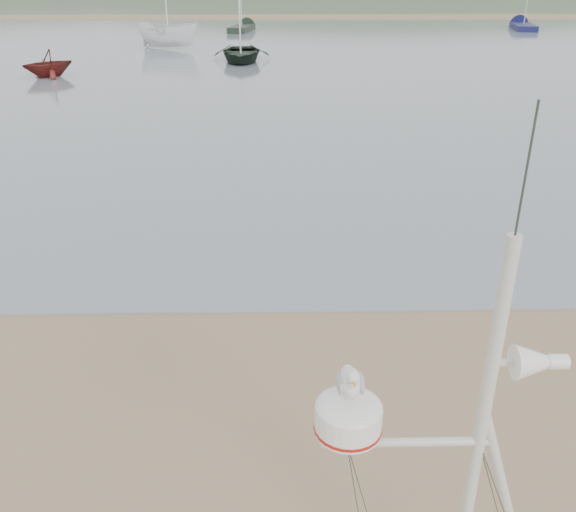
{
  "coord_description": "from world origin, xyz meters",
  "views": [
    {
      "loc": [
        2.1,
        -5.18,
        5.5
      ],
      "look_at": [
        2.22,
        1.0,
        2.54
      ],
      "focal_mm": 38.0,
      "sensor_mm": 36.0,
      "label": 1
    }
  ],
  "objects_px": {
    "boat_dark": "(240,19)",
    "sailboat_blue_far": "(520,25)",
    "sailboat_dark_mid": "(246,27)",
    "boat_red": "(45,51)",
    "boat_white": "(166,12)"
  },
  "relations": [
    {
      "from": "boat_dark",
      "to": "boat_red",
      "type": "height_order",
      "value": "boat_dark"
    },
    {
      "from": "boat_dark",
      "to": "sailboat_blue_far",
      "type": "distance_m",
      "value": 34.05
    },
    {
      "from": "boat_dark",
      "to": "sailboat_dark_mid",
      "type": "relative_size",
      "value": 0.76
    },
    {
      "from": "boat_red",
      "to": "boat_white",
      "type": "bearing_deg",
      "value": 117.55
    },
    {
      "from": "sailboat_blue_far",
      "to": "boat_dark",
      "type": "bearing_deg",
      "value": -139.09
    },
    {
      "from": "boat_dark",
      "to": "boat_red",
      "type": "bearing_deg",
      "value": -152.27
    },
    {
      "from": "boat_white",
      "to": "boat_dark",
      "type": "bearing_deg",
      "value": -116.18
    },
    {
      "from": "boat_dark",
      "to": "sailboat_blue_far",
      "type": "bearing_deg",
      "value": 39.94
    },
    {
      "from": "boat_dark",
      "to": "sailboat_blue_far",
      "type": "relative_size",
      "value": 0.68
    },
    {
      "from": "boat_red",
      "to": "boat_white",
      "type": "relative_size",
      "value": 0.54
    },
    {
      "from": "boat_dark",
      "to": "boat_white",
      "type": "height_order",
      "value": "boat_dark"
    },
    {
      "from": "boat_red",
      "to": "boat_white",
      "type": "height_order",
      "value": "boat_white"
    },
    {
      "from": "boat_dark",
      "to": "boat_white",
      "type": "distance_m",
      "value": 8.48
    },
    {
      "from": "boat_red",
      "to": "boat_white",
      "type": "distance_m",
      "value": 12.89
    },
    {
      "from": "sailboat_blue_far",
      "to": "sailboat_dark_mid",
      "type": "bearing_deg",
      "value": -176.73
    }
  ]
}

